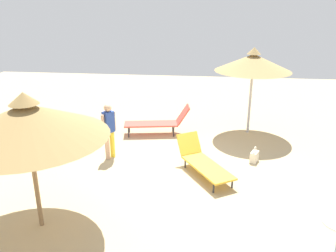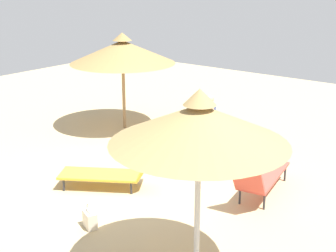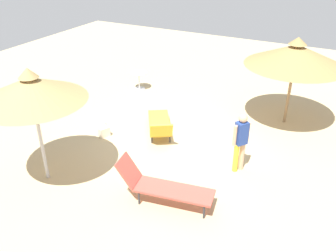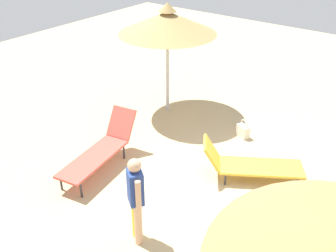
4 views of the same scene
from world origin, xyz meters
The scene contains 7 objects.
ground centered at (0.00, 0.00, -0.05)m, with size 24.00×24.00×0.10m, color tan.
parasol_umbrella_center centered at (-2.69, 2.51, 2.21)m, with size 2.94×2.94×2.74m.
parasol_umbrella_near_right centered at (3.02, -2.10, 2.37)m, with size 2.43×2.43×2.85m.
lounge_chair_back centered at (-0.12, -0.64, 0.35)m, with size 2.02×1.59×0.83m.
lounge_chair_far_left centered at (2.52, 0.84, 0.45)m, with size 0.93×2.21×0.98m.
person_standing_near_left centered at (0.54, 1.98, 0.90)m, with size 0.40×0.34×1.59m.
handbag centered at (0.73, -2.05, 0.16)m, with size 0.35×0.28×0.46m.
Camera 2 is at (6.33, -7.00, 4.24)m, focal length 50.35 mm.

